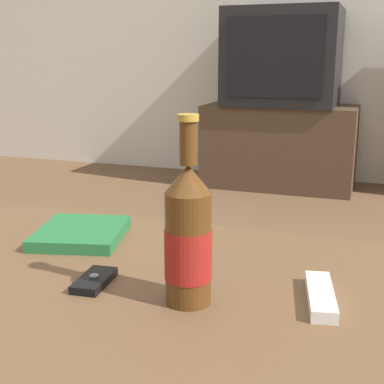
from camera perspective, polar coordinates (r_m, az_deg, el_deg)
coffee_table at (r=0.97m, az=-5.64°, el=-13.30°), size 1.05×0.70×0.46m
tv_stand at (r=3.59m, az=9.30°, el=4.85°), size 0.97×0.49×0.54m
television at (r=3.54m, az=9.67°, el=13.97°), size 0.70×0.55×0.60m
beer_bottle at (r=0.83m, az=-0.40°, el=-4.86°), size 0.07×0.07×0.30m
cell_phone at (r=0.94m, az=-10.39°, el=-9.26°), size 0.06×0.10×0.02m
remote_control at (r=0.89m, az=13.55°, el=-10.72°), size 0.07×0.16×0.02m
table_book at (r=1.17m, az=-11.75°, el=-4.31°), size 0.22×0.24×0.02m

